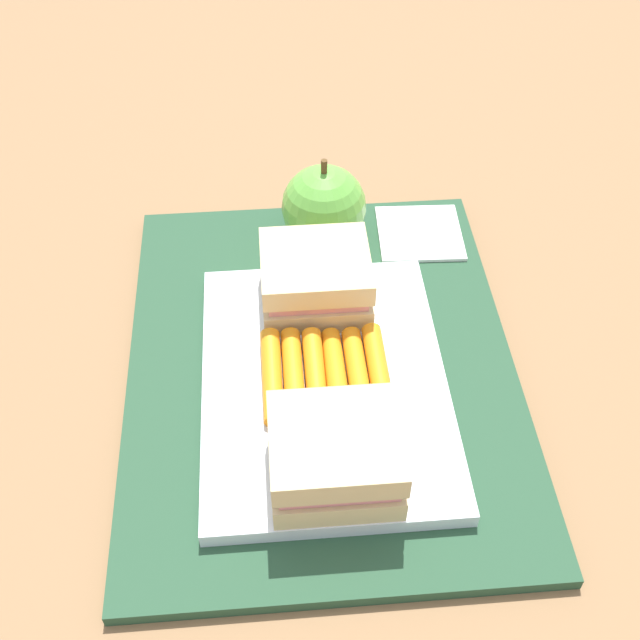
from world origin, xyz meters
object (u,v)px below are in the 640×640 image
paper_napkin (420,233)px  sandwich_half_right (316,279)px  apple (324,207)px  carrot_sticks_bundle (325,372)px  food_tray (324,384)px  sandwich_half_left (335,455)px

paper_napkin → sandwich_half_right: bearing=130.9°
sandwich_half_right → apple: 0.08m
paper_napkin → carrot_sticks_bundle: bearing=149.5°
food_tray → apple: (0.16, -0.01, 0.03)m
food_tray → paper_napkin: food_tray is taller
sandwich_half_right → carrot_sticks_bundle: sandwich_half_right is taller
sandwich_half_right → carrot_sticks_bundle: 0.08m
food_tray → apple: size_ratio=2.87×
carrot_sticks_bundle → sandwich_half_left: bearing=179.6°
apple → carrot_sticks_bundle: bearing=175.5°
sandwich_half_left → sandwich_half_right: 0.16m
apple → paper_napkin: apple is taller
food_tray → paper_napkin: 0.19m
sandwich_half_right → carrot_sticks_bundle: size_ratio=0.91×
apple → sandwich_half_left: bearing=176.8°
food_tray → apple: 0.16m
food_tray → apple: apple is taller
carrot_sticks_bundle → apple: size_ratio=1.09×
food_tray → sandwich_half_right: 0.08m
food_tray → apple: bearing=-4.7°
food_tray → carrot_sticks_bundle: bearing=-103.3°
apple → paper_napkin: (-0.00, -0.08, -0.03)m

